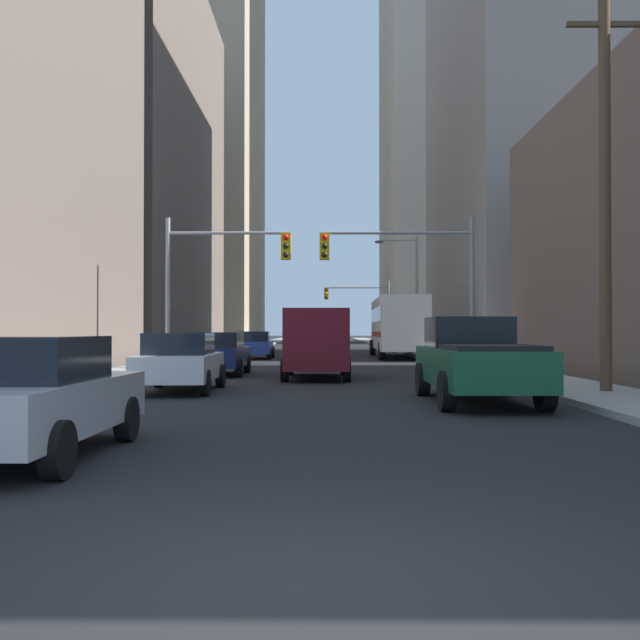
% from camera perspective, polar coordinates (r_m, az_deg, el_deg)
% --- Properties ---
extents(ground_plane, '(400.00, 400.00, 0.00)m').
position_cam_1_polar(ground_plane, '(4.76, -1.75, -20.43)').
color(ground_plane, black).
extents(sidewalk_left, '(2.57, 160.00, 0.15)m').
position_cam_1_polar(sidewalk_left, '(54.92, -6.81, -2.38)').
color(sidewalk_left, '#9E9E99').
rests_on(sidewalk_left, ground).
extents(sidewalk_right, '(2.57, 160.00, 0.15)m').
position_cam_1_polar(sidewalk_right, '(54.88, 7.09, -2.38)').
color(sidewalk_right, '#9E9E99').
rests_on(sidewalk_right, ground).
extents(city_bus, '(2.76, 11.55, 3.40)m').
position_cam_1_polar(city_bus, '(42.01, 6.12, -0.34)').
color(city_bus, silver).
rests_on(city_bus, ground).
extents(pickup_truck_green, '(2.20, 5.40, 1.90)m').
position_cam_1_polar(pickup_truck_green, '(16.40, 12.18, -3.10)').
color(pickup_truck_green, '#195938').
rests_on(pickup_truck_green, ground).
extents(cargo_van_maroon, '(2.16, 5.23, 2.26)m').
position_cam_1_polar(cargo_van_maroon, '(23.99, -0.29, -1.54)').
color(cargo_van_maroon, maroon).
rests_on(cargo_van_maroon, ground).
extents(sedan_silver, '(1.95, 4.23, 1.52)m').
position_cam_1_polar(sedan_silver, '(9.77, -22.05, -5.59)').
color(sedan_silver, '#B7BABF').
rests_on(sedan_silver, ground).
extents(sedan_white, '(1.95, 4.25, 1.52)m').
position_cam_1_polar(sedan_white, '(19.16, -10.97, -3.26)').
color(sedan_white, white).
rests_on(sedan_white, ground).
extents(sedan_navy, '(1.95, 4.24, 1.52)m').
position_cam_1_polar(sedan_navy, '(26.00, -7.97, -2.61)').
color(sedan_navy, '#141E4C').
rests_on(sedan_navy, ground).
extents(sedan_blue, '(1.95, 4.24, 1.52)m').
position_cam_1_polar(sedan_blue, '(40.38, -5.13, -1.97)').
color(sedan_blue, navy).
rests_on(sedan_blue, ground).
extents(traffic_signal_near_left, '(4.91, 0.44, 6.00)m').
position_cam_1_polar(traffic_signal_near_left, '(28.61, -7.71, 4.22)').
color(traffic_signal_near_left, gray).
rests_on(traffic_signal_near_left, ground).
extents(traffic_signal_near_right, '(6.05, 0.44, 6.00)m').
position_cam_1_polar(traffic_signal_near_right, '(28.51, 6.62, 4.33)').
color(traffic_signal_near_right, gray).
rests_on(traffic_signal_near_right, ground).
extents(traffic_signal_far_right, '(5.86, 0.44, 6.00)m').
position_cam_1_polar(traffic_signal_far_right, '(64.92, 3.15, 1.44)').
color(traffic_signal_far_right, gray).
rests_on(traffic_signal_far_right, ground).
extents(utility_pole_right, '(2.20, 0.28, 10.35)m').
position_cam_1_polar(utility_pole_right, '(18.96, 21.51, 10.99)').
color(utility_pole_right, brown).
rests_on(utility_pole_right, ground).
extents(street_lamp_right, '(2.75, 0.32, 7.50)m').
position_cam_1_polar(street_lamp_right, '(46.27, 7.07, 2.90)').
color(street_lamp_right, gray).
rests_on(street_lamp_right, ground).
extents(building_left_mid_office, '(16.66, 27.80, 28.02)m').
position_cam_1_polar(building_left_mid_office, '(57.07, -18.06, 11.80)').
color(building_left_mid_office, '#66564C').
rests_on(building_left_mid_office, ground).
extents(building_left_far_tower, '(23.72, 27.07, 52.29)m').
position_cam_1_polar(building_left_far_tower, '(96.61, -12.28, 13.94)').
color(building_left_far_tower, tan).
rests_on(building_left_far_tower, ground).
extents(building_right_mid_block, '(17.00, 22.23, 30.74)m').
position_cam_1_polar(building_right_mid_block, '(53.50, 19.41, 14.17)').
color(building_right_mid_block, gray).
rests_on(building_right_mid_block, ground).
extents(building_right_far_highrise, '(20.34, 22.62, 68.55)m').
position_cam_1_polar(building_right_far_highrise, '(101.82, 11.19, 17.94)').
color(building_right_far_highrise, '#B7A893').
rests_on(building_right_far_highrise, ground).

